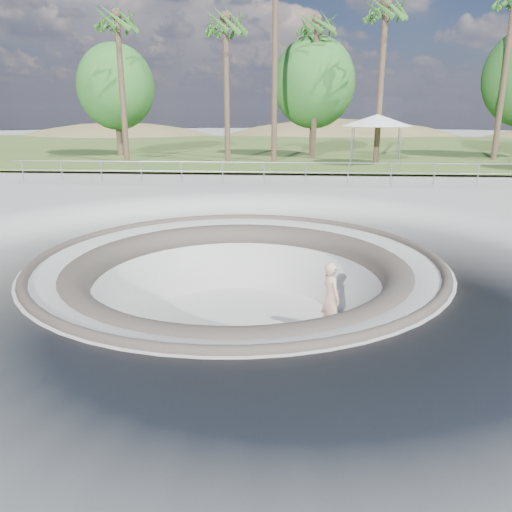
{
  "coord_description": "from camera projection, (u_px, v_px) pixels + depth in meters",
  "views": [
    {
      "loc": [
        1.32,
        -12.01,
        3.67
      ],
      "look_at": [
        0.42,
        0.62,
        -0.1
      ],
      "focal_mm": 35.0,
      "sensor_mm": 36.0,
      "label": 1
    }
  ],
  "objects": [
    {
      "name": "palm_e",
      "position": [
        386.0,
        14.0,
        29.61
      ],
      "size": [
        2.6,
        2.6,
        10.23
      ],
      "color": "brown",
      "rests_on": "ground"
    },
    {
      "name": "skater",
      "position": [
        331.0,
        297.0,
        12.55
      ],
      "size": [
        0.67,
        0.78,
        1.82
      ],
      "primitive_type": "imported",
      "rotation": [
        0.0,
        0.0,
        2.0
      ],
      "color": "#D9A68C",
      "rests_on": "skateboard"
    },
    {
      "name": "palm_a",
      "position": [
        117.0,
        24.0,
        30.08
      ],
      "size": [
        2.6,
        2.6,
        9.7
      ],
      "color": "brown",
      "rests_on": "ground"
    },
    {
      "name": "ground",
      "position": [
        238.0,
        259.0,
        12.61
      ],
      "size": [
        180.0,
        180.0,
        0.0
      ],
      "primitive_type": "plane",
      "color": "#A6A6A0",
      "rests_on": "ground"
    },
    {
      "name": "skate_bowl",
      "position": [
        238.0,
        325.0,
        13.14
      ],
      "size": [
        14.0,
        14.0,
        4.1
      ],
      "color": "#A6A6A0",
      "rests_on": "ground"
    },
    {
      "name": "canopy_white",
      "position": [
        377.0,
        120.0,
        30.51
      ],
      "size": [
        5.9,
        5.9,
        3.02
      ],
      "color": "gray",
      "rests_on": "ground"
    },
    {
      "name": "palm_d",
      "position": [
        317.0,
        28.0,
        32.82
      ],
      "size": [
        2.6,
        2.6,
        9.86
      ],
      "color": "brown",
      "rests_on": "ground"
    },
    {
      "name": "distant_hills",
      "position": [
        309.0,
        188.0,
        69.02
      ],
      "size": [
        103.2,
        45.0,
        28.6
      ],
      "color": "brown",
      "rests_on": "ground"
    },
    {
      "name": "safety_railing",
      "position": [
        264.0,
        172.0,
        23.89
      ],
      "size": [
        25.0,
        0.06,
        1.03
      ],
      "color": "gray",
      "rests_on": "ground"
    },
    {
      "name": "bushy_tree_mid",
      "position": [
        314.0,
        83.0,
        35.22
      ],
      "size": [
        5.79,
        5.26,
        8.35
      ],
      "color": "brown",
      "rests_on": "ground"
    },
    {
      "name": "grass_strip",
      "position": [
        277.0,
        147.0,
        45.05
      ],
      "size": [
        180.0,
        36.0,
        0.12
      ],
      "color": "#415D25",
      "rests_on": "ground"
    },
    {
      "name": "skateboard",
      "position": [
        329.0,
        331.0,
        12.82
      ],
      "size": [
        0.9,
        0.55,
        0.09
      ],
      "color": "olive",
      "rests_on": "ground"
    },
    {
      "name": "bushy_tree_left",
      "position": [
        116.0,
        87.0,
        35.63
      ],
      "size": [
        5.49,
        4.99,
        7.92
      ],
      "color": "brown",
      "rests_on": "ground"
    },
    {
      "name": "palm_b",
      "position": [
        226.0,
        26.0,
        29.91
      ],
      "size": [
        2.6,
        2.6,
        9.5
      ],
      "color": "brown",
      "rests_on": "ground"
    }
  ]
}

